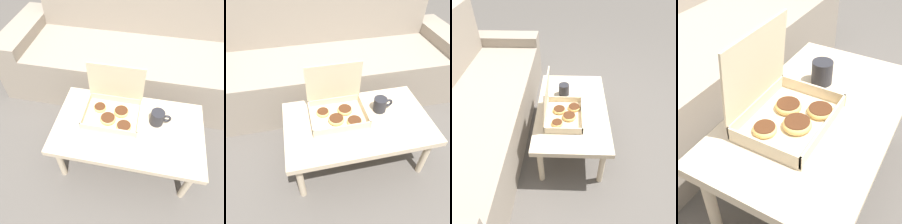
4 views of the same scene
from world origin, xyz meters
The scene contains 4 objects.
ground_plane centered at (0.00, 0.00, 0.00)m, with size 12.00×12.00×0.00m, color #514C47.
coffee_table centered at (0.00, -0.06, 0.35)m, with size 0.97×0.57×0.39m.
pastry_box centered at (-0.12, 0.03, 0.45)m, with size 0.37×0.29×0.34m.
coffee_mug centered at (0.18, 0.01, 0.44)m, with size 0.14×0.09×0.10m.
Camera 4 is at (-0.87, -0.42, 1.15)m, focal length 50.00 mm.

